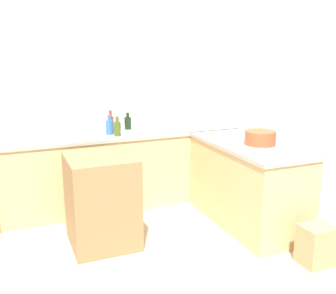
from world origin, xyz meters
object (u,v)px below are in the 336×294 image
(island_table, at_px, (102,201))
(olive_oil_bottle, at_px, (117,128))
(hot_sauce_bottle, at_px, (111,124))
(water_bottle_blue, at_px, (109,126))
(vinegar_bottle_clear, at_px, (117,120))
(paper_bag, at_px, (316,245))
(mixing_bowl, at_px, (260,138))
(wine_bottle_dark, at_px, (128,123))

(island_table, xyz_separation_m, olive_oil_bottle, (0.39, 0.76, 0.55))
(hot_sauce_bottle, relative_size, water_bottle_blue, 1.14)
(hot_sauce_bottle, bearing_deg, vinegar_bottle_clear, 49.58)
(paper_bag, bearing_deg, hot_sauce_bottle, 121.41)
(hot_sauce_bottle, bearing_deg, mixing_bowl, -43.39)
(wine_bottle_dark, bearing_deg, olive_oil_bottle, -123.83)
(wine_bottle_dark, bearing_deg, paper_bag, -64.90)
(mixing_bowl, height_order, olive_oil_bottle, olive_oil_bottle)
(water_bottle_blue, bearing_deg, vinegar_bottle_clear, 55.99)
(island_table, relative_size, olive_oil_bottle, 3.89)
(paper_bag, bearing_deg, olive_oil_bottle, 124.08)
(mixing_bowl, distance_m, wine_bottle_dark, 1.69)
(olive_oil_bottle, relative_size, wine_bottle_dark, 1.10)
(mixing_bowl, bearing_deg, wine_bottle_dark, 127.97)
(mixing_bowl, xyz_separation_m, hot_sauce_bottle, (-1.29, 1.22, 0.03))
(olive_oil_bottle, bearing_deg, water_bottle_blue, 114.01)
(island_table, relative_size, mixing_bowl, 2.76)
(wine_bottle_dark, distance_m, water_bottle_blue, 0.36)
(island_table, distance_m, wine_bottle_dark, 1.38)
(hot_sauce_bottle, bearing_deg, wine_bottle_dark, 24.79)
(olive_oil_bottle, distance_m, vinegar_bottle_clear, 0.39)
(water_bottle_blue, distance_m, vinegar_bottle_clear, 0.29)
(island_table, relative_size, water_bottle_blue, 3.80)
(mixing_bowl, distance_m, hot_sauce_bottle, 1.77)
(wine_bottle_dark, bearing_deg, hot_sauce_bottle, -155.21)
(water_bottle_blue, bearing_deg, olive_oil_bottle, -65.99)
(hot_sauce_bottle, height_order, paper_bag, hot_sauce_bottle)
(olive_oil_bottle, xyz_separation_m, wine_bottle_dark, (0.23, 0.35, -0.01))
(mixing_bowl, bearing_deg, paper_bag, -89.46)
(olive_oil_bottle, height_order, vinegar_bottle_clear, vinegar_bottle_clear)
(wine_bottle_dark, distance_m, vinegar_bottle_clear, 0.14)
(wine_bottle_dark, xyz_separation_m, paper_bag, (1.05, -2.23, -0.80))
(vinegar_bottle_clear, distance_m, paper_bag, 2.68)
(island_table, xyz_separation_m, vinegar_bottle_clear, (0.49, 1.13, 0.58))
(water_bottle_blue, height_order, vinegar_bottle_clear, vinegar_bottle_clear)
(hot_sauce_bottle, bearing_deg, paper_bag, -58.59)
(olive_oil_bottle, height_order, hot_sauce_bottle, hot_sauce_bottle)
(mixing_bowl, distance_m, olive_oil_bottle, 1.61)
(olive_oil_bottle, xyz_separation_m, vinegar_bottle_clear, (0.10, 0.37, 0.03))
(hot_sauce_bottle, relative_size, vinegar_bottle_clear, 0.86)
(olive_oil_bottle, bearing_deg, paper_bag, -55.92)
(island_table, height_order, hot_sauce_bottle, hot_sauce_bottle)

